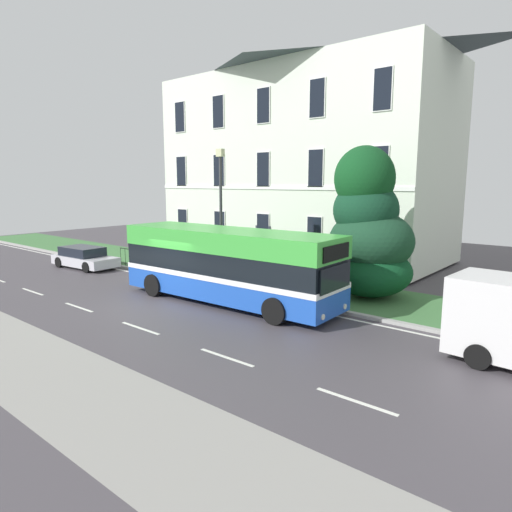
{
  "coord_description": "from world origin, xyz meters",
  "views": [
    {
      "loc": [
        14.29,
        -10.49,
        4.88
      ],
      "look_at": [
        2.06,
        4.26,
        1.71
      ],
      "focal_mm": 31.48,
      "sensor_mm": 36.0,
      "label": 1
    }
  ],
  "objects_px": {
    "single_decker_bus": "(228,264)",
    "litter_bin": "(273,280)",
    "georgian_townhouse": "(303,154)",
    "evergreen_tree": "(369,233)",
    "parked_hatchback_00": "(84,258)",
    "street_lamp_post": "(221,206)"
  },
  "relations": [
    {
      "from": "georgian_townhouse",
      "to": "evergreen_tree",
      "type": "xyz_separation_m",
      "value": [
        8.34,
        -7.5,
        -3.85
      ]
    },
    {
      "from": "litter_bin",
      "to": "evergreen_tree",
      "type": "bearing_deg",
      "value": 28.58
    },
    {
      "from": "single_decker_bus",
      "to": "litter_bin",
      "type": "distance_m",
      "value": 2.55
    },
    {
      "from": "street_lamp_post",
      "to": "litter_bin",
      "type": "xyz_separation_m",
      "value": [
        3.38,
        -0.24,
        -3.11
      ]
    },
    {
      "from": "single_decker_bus",
      "to": "georgian_townhouse",
      "type": "bearing_deg",
      "value": 108.12
    },
    {
      "from": "georgian_townhouse",
      "to": "litter_bin",
      "type": "height_order",
      "value": "georgian_townhouse"
    },
    {
      "from": "single_decker_bus",
      "to": "parked_hatchback_00",
      "type": "distance_m",
      "value": 11.6
    },
    {
      "from": "georgian_townhouse",
      "to": "evergreen_tree",
      "type": "bearing_deg",
      "value": -41.94
    },
    {
      "from": "single_decker_bus",
      "to": "street_lamp_post",
      "type": "relative_size",
      "value": 1.57
    },
    {
      "from": "evergreen_tree",
      "to": "parked_hatchback_00",
      "type": "xyz_separation_m",
      "value": [
        -15.63,
        -3.96,
        -2.21
      ]
    },
    {
      "from": "litter_bin",
      "to": "georgian_townhouse",
      "type": "bearing_deg",
      "value": 117.23
    },
    {
      "from": "georgian_townhouse",
      "to": "evergreen_tree",
      "type": "relative_size",
      "value": 2.92
    },
    {
      "from": "single_decker_bus",
      "to": "litter_bin",
      "type": "height_order",
      "value": "single_decker_bus"
    },
    {
      "from": "evergreen_tree",
      "to": "street_lamp_post",
      "type": "height_order",
      "value": "street_lamp_post"
    },
    {
      "from": "single_decker_bus",
      "to": "litter_bin",
      "type": "relative_size",
      "value": 9.51
    },
    {
      "from": "street_lamp_post",
      "to": "parked_hatchback_00",
      "type": "bearing_deg",
      "value": -165.32
    },
    {
      "from": "evergreen_tree",
      "to": "georgian_townhouse",
      "type": "bearing_deg",
      "value": 138.06
    },
    {
      "from": "georgian_townhouse",
      "to": "single_decker_bus",
      "type": "distance_m",
      "value": 13.44
    },
    {
      "from": "georgian_townhouse",
      "to": "street_lamp_post",
      "type": "bearing_deg",
      "value": -80.93
    },
    {
      "from": "parked_hatchback_00",
      "to": "street_lamp_post",
      "type": "relative_size",
      "value": 0.68
    },
    {
      "from": "single_decker_bus",
      "to": "litter_bin",
      "type": "bearing_deg",
      "value": 73.97
    },
    {
      "from": "street_lamp_post",
      "to": "litter_bin",
      "type": "relative_size",
      "value": 6.07
    }
  ]
}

